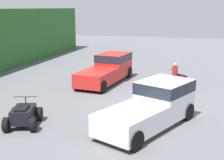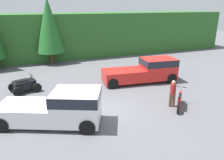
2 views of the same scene
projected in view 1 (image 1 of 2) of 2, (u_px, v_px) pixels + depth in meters
name	position (u px, v px, depth m)	size (l,w,h in m)	color
ground_plane	(148.00, 107.00, 16.63)	(80.00, 80.00, 0.00)	#5B5B60
pickup_truck_red	(108.00, 68.00, 22.23)	(6.13, 2.74, 1.88)	red
pickup_truck_second	(154.00, 104.00, 13.92)	(5.65, 3.96, 1.88)	white
dirt_bike	(179.00, 81.00, 20.51)	(1.55, 1.67, 1.13)	black
quad_atv	(23.00, 115.00, 13.91)	(2.31, 1.88, 1.21)	black
rider_person	(175.00, 75.00, 20.17)	(0.49, 0.49, 1.71)	brown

